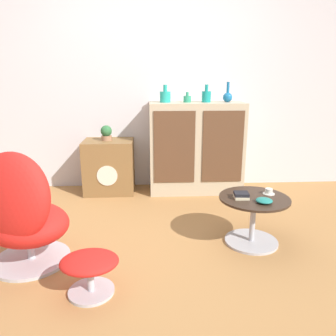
# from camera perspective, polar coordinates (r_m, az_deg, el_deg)

# --- Properties ---
(ground_plane) EXTENTS (12.00, 12.00, 0.00)m
(ground_plane) POSITION_cam_1_polar(r_m,az_deg,el_deg) (2.69, -1.66, -14.20)
(ground_plane) COLOR #A87542
(wall_back) EXTENTS (6.40, 0.06, 2.60)m
(wall_back) POSITION_cam_1_polar(r_m,az_deg,el_deg) (4.05, -2.48, 15.01)
(wall_back) COLOR silver
(wall_back) RESTS_ON ground_plane
(sideboard) EXTENTS (1.09, 0.47, 1.06)m
(sideboard) POSITION_cam_1_polar(r_m,az_deg,el_deg) (3.90, 4.86, 3.57)
(sideboard) COLOR tan
(sideboard) RESTS_ON ground_plane
(tv_console) EXTENTS (0.57, 0.46, 0.63)m
(tv_console) POSITION_cam_1_polar(r_m,az_deg,el_deg) (3.96, -10.18, 0.30)
(tv_console) COLOR brown
(tv_console) RESTS_ON ground_plane
(egg_chair) EXTENTS (0.79, 0.77, 0.88)m
(egg_chair) POSITION_cam_1_polar(r_m,az_deg,el_deg) (2.55, -24.39, -7.09)
(egg_chair) COLOR #B7B7BC
(egg_chair) RESTS_ON ground_plane
(ottoman) EXTENTS (0.37, 0.31, 0.27)m
(ottoman) POSITION_cam_1_polar(r_m,az_deg,el_deg) (2.20, -13.48, -16.33)
(ottoman) COLOR #B7B7BC
(ottoman) RESTS_ON ground_plane
(coffee_table) EXTENTS (0.57, 0.57, 0.40)m
(coffee_table) POSITION_cam_1_polar(r_m,az_deg,el_deg) (2.80, 14.58, -8.10)
(coffee_table) COLOR #B7B7BC
(coffee_table) RESTS_ON ground_plane
(vase_leftmost) EXTENTS (0.12, 0.12, 0.20)m
(vase_leftmost) POSITION_cam_1_polar(r_m,az_deg,el_deg) (3.80, -0.49, 12.37)
(vase_leftmost) COLOR teal
(vase_leftmost) RESTS_ON sideboard
(vase_inner_left) EXTENTS (0.09, 0.09, 0.12)m
(vase_inner_left) POSITION_cam_1_polar(r_m,az_deg,el_deg) (3.82, 3.37, 11.95)
(vase_inner_left) COLOR #2D8E6B
(vase_inner_left) RESTS_ON sideboard
(vase_inner_right) EXTENTS (0.10, 0.10, 0.20)m
(vase_inner_right) POSITION_cam_1_polar(r_m,az_deg,el_deg) (3.85, 6.69, 12.32)
(vase_inner_right) COLOR teal
(vase_inner_right) RESTS_ON sideboard
(vase_rightmost) EXTENTS (0.11, 0.11, 0.22)m
(vase_rightmost) POSITION_cam_1_polar(r_m,az_deg,el_deg) (3.90, 10.34, 12.16)
(vase_rightmost) COLOR #196699
(vase_rightmost) RESTS_ON sideboard
(potted_plant) EXTENTS (0.13, 0.13, 0.17)m
(potted_plant) POSITION_cam_1_polar(r_m,az_deg,el_deg) (3.88, -10.69, 6.04)
(potted_plant) COLOR #996B4C
(potted_plant) RESTS_ON tv_console
(teacup) EXTENTS (0.10, 0.10, 0.05)m
(teacup) POSITION_cam_1_polar(r_m,az_deg,el_deg) (2.84, 17.14, -3.99)
(teacup) COLOR silver
(teacup) RESTS_ON coffee_table
(book_stack) EXTENTS (0.12, 0.11, 0.05)m
(book_stack) POSITION_cam_1_polar(r_m,az_deg,el_deg) (2.68, 12.65, -4.67)
(book_stack) COLOR beige
(book_stack) RESTS_ON coffee_table
(bowl) EXTENTS (0.13, 0.13, 0.04)m
(bowl) POSITION_cam_1_polar(r_m,az_deg,el_deg) (2.63, 16.40, -5.45)
(bowl) COLOR #1E7A70
(bowl) RESTS_ON coffee_table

